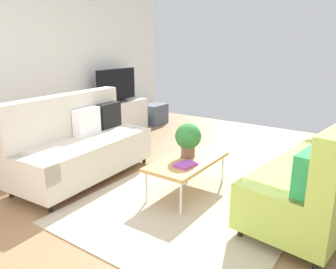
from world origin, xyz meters
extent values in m
plane|color=#936B47|center=(0.00, 0.00, 0.00)|extent=(7.68, 7.68, 0.00)
cube|color=white|center=(0.00, 2.80, 1.45)|extent=(6.40, 0.12, 2.90)
cube|color=tan|center=(0.04, -0.28, 0.01)|extent=(2.90, 2.20, 0.01)
cube|color=beige|center=(-0.31, 1.27, 0.32)|extent=(1.95, 0.95, 0.44)
cube|color=beige|center=(-0.33, 1.59, 0.82)|extent=(1.91, 0.32, 0.56)
cube|color=beige|center=(0.54, 1.32, 0.43)|extent=(0.25, 0.85, 0.22)
cube|color=beige|center=(-1.16, 1.22, 0.43)|extent=(0.25, 0.85, 0.22)
cylinder|color=black|center=(0.58, 0.98, 0.05)|extent=(0.05, 0.05, 0.10)
cylinder|color=black|center=(-1.16, 0.88, 0.05)|extent=(0.05, 0.05, 0.10)
cylinder|color=black|center=(0.54, 1.66, 0.05)|extent=(0.05, 0.05, 0.10)
cylinder|color=black|center=(-1.20, 1.56, 0.05)|extent=(0.05, 0.05, 0.10)
cube|color=black|center=(0.35, 1.45, 0.72)|extent=(0.41, 0.16, 0.36)
cube|color=white|center=(-0.10, 1.42, 0.72)|extent=(0.41, 0.16, 0.36)
cube|color=#A3BC4C|center=(0.39, -1.43, 0.32)|extent=(1.99, 1.07, 0.44)
cube|color=#A3BC4C|center=(-0.45, -1.32, 0.43)|extent=(0.30, 0.86, 0.22)
cylinder|color=black|center=(-0.43, -0.98, 0.05)|extent=(0.05, 0.05, 0.10)
cylinder|color=black|center=(1.30, -1.20, 0.05)|extent=(0.05, 0.05, 0.10)
cylinder|color=black|center=(-0.52, -1.66, 0.05)|extent=(0.05, 0.05, 0.10)
cube|color=#288C4C|center=(-0.29, -1.48, 0.72)|extent=(0.41, 0.19, 0.36)
cube|color=#B7844C|center=(0.09, -0.08, 0.40)|extent=(1.10, 0.56, 0.04)
cylinder|color=silver|center=(-0.41, 0.15, 0.19)|extent=(0.02, 0.02, 0.38)
cylinder|color=silver|center=(0.59, 0.15, 0.19)|extent=(0.02, 0.02, 0.38)
cylinder|color=silver|center=(-0.41, -0.31, 0.19)|extent=(0.02, 0.02, 0.38)
cylinder|color=silver|center=(0.59, -0.31, 0.19)|extent=(0.02, 0.02, 0.38)
cube|color=silver|center=(1.57, 2.46, 0.32)|extent=(1.40, 0.44, 0.64)
cube|color=black|center=(1.57, 2.44, 0.66)|extent=(0.36, 0.20, 0.04)
cube|color=black|center=(1.57, 2.44, 0.98)|extent=(1.00, 0.05, 0.60)
cube|color=#4C5666|center=(2.67, 2.36, 0.22)|extent=(0.52, 0.40, 0.44)
cylinder|color=brown|center=(0.18, -0.03, 0.49)|extent=(0.17, 0.17, 0.14)
sphere|color=#2D7233|center=(0.18, -0.03, 0.68)|extent=(0.31, 0.31, 0.31)
cube|color=purple|center=(-0.10, -0.17, 0.43)|extent=(0.26, 0.21, 0.03)
cylinder|color=#4C72B2|center=(0.99, 2.51, 0.72)|extent=(0.10, 0.10, 0.16)
cylinder|color=silver|center=(1.15, 2.51, 0.70)|extent=(0.11, 0.11, 0.13)
cylinder|color=red|center=(1.32, 2.42, 0.76)|extent=(0.05, 0.05, 0.23)
cylinder|color=purple|center=(1.43, 2.42, 0.72)|extent=(0.04, 0.04, 0.16)
cylinder|color=#262626|center=(1.52, 2.42, 0.73)|extent=(0.04, 0.04, 0.19)
camera|label=1|loc=(-3.00, -1.94, 1.74)|focal=34.58mm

